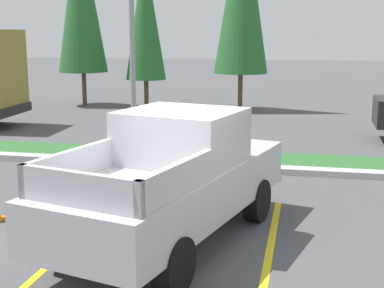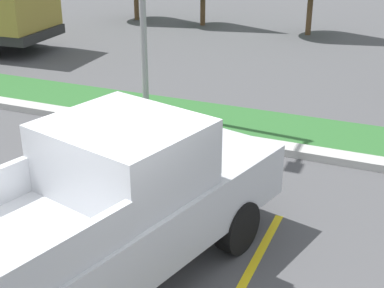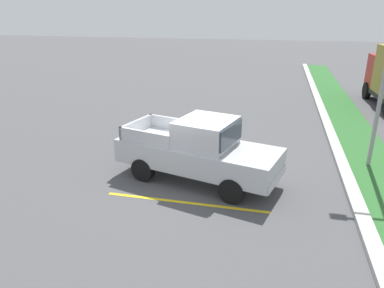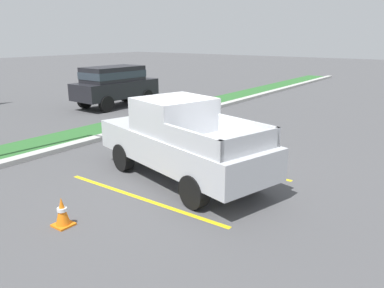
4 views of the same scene
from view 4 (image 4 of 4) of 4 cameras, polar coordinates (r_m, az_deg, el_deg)
name	(u,v)px [view 4 (image 4 of 4)]	position (r m, az deg, el deg)	size (l,w,h in m)	color
ground_plane	(191,179)	(9.96, -0.09, -5.31)	(120.00, 120.00, 0.00)	#4C4C4F
parking_line_near	(141,198)	(8.92, -7.71, -8.07)	(0.12, 4.80, 0.01)	yellow
parking_line_far	(214,163)	(11.18, 3.34, -2.90)	(0.12, 4.80, 0.01)	yellow
curb_strip	(72,145)	(13.37, -17.60, -0.16)	(56.00, 0.40, 0.15)	#B2B2AD
grass_median	(53,141)	(14.26, -20.22, 0.39)	(56.00, 1.80, 0.06)	#2D662D
pickup_truck_main	(180,140)	(9.71, -1.76, 0.58)	(3.16, 5.53, 2.10)	black
suv_distant	(115,83)	(20.50, -11.54, 8.97)	(4.64, 2.05, 2.10)	black
traffic_cone	(62,212)	(7.95, -18.94, -9.67)	(0.36, 0.36, 0.60)	orange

